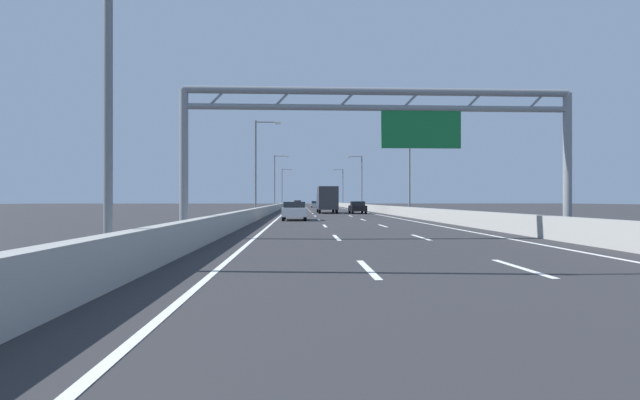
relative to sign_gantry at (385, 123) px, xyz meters
name	(u,v)px	position (x,y,z in m)	size (l,w,h in m)	color
ground_plane	(315,208)	(-0.23, 78.55, -4.86)	(260.00, 260.00, 0.00)	#2D2D30
lane_dash_left_1	(368,269)	(-2.03, -8.95, -4.85)	(0.16, 3.00, 0.01)	white
lane_dash_left_2	(337,238)	(-2.03, 0.05, -4.85)	(0.16, 3.00, 0.01)	white
lane_dash_left_3	(325,226)	(-2.03, 9.05, -4.85)	(0.16, 3.00, 0.01)	white
lane_dash_left_4	(319,220)	(-2.03, 18.05, -4.85)	(0.16, 3.00, 0.01)	white
lane_dash_left_5	(315,216)	(-2.03, 27.05, -4.85)	(0.16, 3.00, 0.01)	white
lane_dash_left_6	(312,213)	(-2.03, 36.05, -4.85)	(0.16, 3.00, 0.01)	white
lane_dash_left_7	(311,212)	(-2.03, 45.05, -4.85)	(0.16, 3.00, 0.01)	white
lane_dash_left_8	(309,210)	(-2.03, 54.05, -4.85)	(0.16, 3.00, 0.01)	white
lane_dash_left_9	(308,209)	(-2.03, 63.05, -4.85)	(0.16, 3.00, 0.01)	white
lane_dash_left_10	(307,208)	(-2.03, 72.05, -4.85)	(0.16, 3.00, 0.01)	white
lane_dash_left_11	(306,208)	(-2.03, 81.05, -4.85)	(0.16, 3.00, 0.01)	white
lane_dash_left_12	(306,207)	(-2.03, 90.05, -4.85)	(0.16, 3.00, 0.01)	white
lane_dash_left_13	(305,206)	(-2.03, 99.05, -4.85)	(0.16, 3.00, 0.01)	white
lane_dash_left_14	(305,206)	(-2.03, 108.05, -4.85)	(0.16, 3.00, 0.01)	white
lane_dash_left_15	(305,206)	(-2.03, 117.05, -4.85)	(0.16, 3.00, 0.01)	white
lane_dash_left_16	(304,205)	(-2.03, 126.05, -4.85)	(0.16, 3.00, 0.01)	white
lane_dash_left_17	(304,205)	(-2.03, 135.05, -4.85)	(0.16, 3.00, 0.01)	white
lane_dash_right_1	(521,268)	(1.57, -8.95, -4.85)	(0.16, 3.00, 0.01)	white
lane_dash_right_2	(421,237)	(1.57, 0.05, -4.85)	(0.16, 3.00, 0.01)	white
lane_dash_right_3	(383,226)	(1.57, 9.05, -4.85)	(0.16, 3.00, 0.01)	white
lane_dash_right_4	(363,220)	(1.57, 18.05, -4.85)	(0.16, 3.00, 0.01)	white
lane_dash_right_5	(351,216)	(1.57, 27.05, -4.85)	(0.16, 3.00, 0.01)	white
lane_dash_right_6	(342,213)	(1.57, 36.05, -4.85)	(0.16, 3.00, 0.01)	white
lane_dash_right_7	(336,212)	(1.57, 45.05, -4.85)	(0.16, 3.00, 0.01)	white
lane_dash_right_8	(332,210)	(1.57, 54.05, -4.85)	(0.16, 3.00, 0.01)	white
lane_dash_right_9	(328,209)	(1.57, 63.05, -4.85)	(0.16, 3.00, 0.01)	white
lane_dash_right_10	(325,208)	(1.57, 72.05, -4.85)	(0.16, 3.00, 0.01)	white
lane_dash_right_11	(323,208)	(1.57, 81.05, -4.85)	(0.16, 3.00, 0.01)	white
lane_dash_right_12	(321,207)	(1.57, 90.05, -4.85)	(0.16, 3.00, 0.01)	white
lane_dash_right_13	(319,206)	(1.57, 99.05, -4.85)	(0.16, 3.00, 0.01)	white
lane_dash_right_14	(318,206)	(1.57, 108.05, -4.85)	(0.16, 3.00, 0.01)	white
lane_dash_right_15	(317,206)	(1.57, 117.05, -4.85)	(0.16, 3.00, 0.01)	white
lane_dash_right_16	(316,205)	(1.57, 126.05, -4.85)	(0.16, 3.00, 0.01)	white
lane_dash_right_17	(315,205)	(1.57, 135.05, -4.85)	(0.16, 3.00, 0.01)	white
edge_line_left	(289,209)	(-5.48, 66.55, -4.85)	(0.16, 176.00, 0.01)	white
edge_line_right	(346,209)	(5.02, 66.55, -4.85)	(0.16, 176.00, 0.01)	white
barrier_left	(284,205)	(-7.13, 88.55, -4.38)	(0.45, 220.00, 0.95)	#9E9E99
barrier_right	(343,205)	(6.67, 88.55, -4.38)	(0.45, 220.00, 0.95)	#9E9E99
sign_gantry	(385,123)	(0.00, 0.00, 0.00)	(16.70, 0.36, 6.36)	gray
streetlamp_left_near	(119,32)	(-7.70, -8.87, 0.54)	(2.58, 0.28, 9.50)	slate
streetlamp_left_mid	(258,162)	(-7.70, 26.87, 0.54)	(2.58, 0.28, 9.50)	slate
streetlamp_right_mid	(407,162)	(7.23, 26.87, 0.54)	(2.58, 0.28, 9.50)	slate
streetlamp_left_far	(276,179)	(-7.70, 62.61, 0.54)	(2.58, 0.28, 9.50)	slate
streetlamp_right_far	(360,179)	(7.23, 62.61, 0.54)	(2.58, 0.28, 9.50)	slate
streetlamp_left_distant	(283,185)	(-7.70, 98.35, 0.54)	(2.58, 0.28, 9.50)	slate
streetlamp_right_distant	(342,185)	(7.23, 98.35, 0.54)	(2.58, 0.28, 9.50)	slate
yellow_car	(331,204)	(3.57, 86.47, -4.07)	(1.75, 4.17, 1.53)	yellow
red_car	(298,204)	(-3.94, 89.25, -4.08)	(1.79, 4.52, 1.56)	red
green_car	(326,203)	(3.30, 102.50, -4.11)	(1.73, 4.64, 1.45)	#1E7A38
black_car	(357,207)	(3.27, 35.22, -4.12)	(1.75, 4.11, 1.46)	black
silver_car	(315,204)	(-0.15, 81.61, -4.13)	(1.73, 4.16, 1.40)	#A8ADB2
white_car	(294,211)	(-3.99, 17.60, -4.09)	(1.90, 4.34, 1.47)	silver
box_truck	(327,199)	(-0.18, 38.02, -3.12)	(2.30, 7.84, 3.22)	#194799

